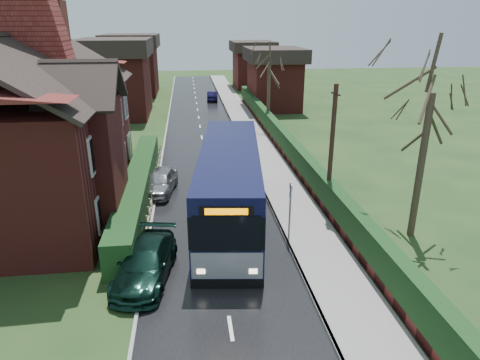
{
  "coord_description": "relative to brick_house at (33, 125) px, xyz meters",
  "views": [
    {
      "loc": [
        -1.06,
        -17.1,
        9.26
      ],
      "look_at": [
        1.37,
        2.69,
        1.8
      ],
      "focal_mm": 32.0,
      "sensor_mm": 36.0,
      "label": 1
    }
  ],
  "objects": [
    {
      "name": "right_wall_hedge",
      "position": [
        14.53,
        5.22,
        -3.36
      ],
      "size": [
        0.6,
        50.0,
        1.8
      ],
      "color": "maroon",
      "rests_on": "ground"
    },
    {
      "name": "road",
      "position": [
        8.73,
        5.22,
        -4.37
      ],
      "size": [
        6.0,
        100.0,
        0.02
      ],
      "primitive_type": "cube",
      "color": "black",
      "rests_on": "ground"
    },
    {
      "name": "tree_right_near",
      "position": [
        17.62,
        -5.38,
        2.56
      ],
      "size": [
        4.3,
        4.3,
        9.28
      ],
      "color": "#382C21",
      "rests_on": "ground"
    },
    {
      "name": "bus",
      "position": [
        9.53,
        -2.74,
        -2.58
      ],
      "size": [
        4.1,
        12.15,
        3.62
      ],
      "rotation": [
        0.0,
        0.0,
        -0.12
      ],
      "color": "black",
      "rests_on": "ground"
    },
    {
      "name": "picket_fence",
      "position": [
        5.58,
        0.22,
        -3.93
      ],
      "size": [
        0.1,
        16.0,
        0.9
      ],
      "primitive_type": null,
      "color": "tan",
      "rests_on": "ground"
    },
    {
      "name": "bus_stop_sign",
      "position": [
        11.93,
        -5.18,
        -2.57
      ],
      "size": [
        0.08,
        0.41,
        2.73
      ],
      "rotation": [
        0.0,
        0.0,
        -0.06
      ],
      "color": "slate",
      "rests_on": "ground"
    },
    {
      "name": "telegraph_pole",
      "position": [
        14.53,
        -2.56,
        -1.08
      ],
      "size": [
        0.22,
        0.84,
        6.52
      ],
      "rotation": [
        0.0,
        0.0,
        0.14
      ],
      "color": "black",
      "rests_on": "ground"
    },
    {
      "name": "tree_right_far",
      "position": [
        14.73,
        15.1,
        1.61
      ],
      "size": [
        4.15,
        4.15,
        8.02
      ],
      "color": "#362B20",
      "rests_on": "ground"
    },
    {
      "name": "kerb_right",
      "position": [
        11.78,
        5.22,
        -4.31
      ],
      "size": [
        0.12,
        100.0,
        0.14
      ],
      "primitive_type": "cube",
      "color": "gray",
      "rests_on": "ground"
    },
    {
      "name": "kerb_left",
      "position": [
        5.68,
        5.22,
        -4.33
      ],
      "size": [
        0.12,
        100.0,
        0.1
      ],
      "primitive_type": "cube",
      "color": "gray",
      "rests_on": "ground"
    },
    {
      "name": "ground",
      "position": [
        8.73,
        -4.78,
        -4.38
      ],
      "size": [
        140.0,
        140.0,
        0.0
      ],
      "primitive_type": "plane",
      "color": "#33491F",
      "rests_on": "ground"
    },
    {
      "name": "pavement",
      "position": [
        12.98,
        5.22,
        -4.31
      ],
      "size": [
        2.5,
        100.0,
        0.14
      ],
      "primitive_type": "cube",
      "color": "slate",
      "rests_on": "ground"
    },
    {
      "name": "car_distant",
      "position": [
        10.73,
        30.72,
        -3.79
      ],
      "size": [
        1.46,
        3.63,
        1.17
      ],
      "primitive_type": "imported",
      "rotation": [
        0.0,
        0.0,
        3.08
      ],
      "color": "black",
      "rests_on": "ground"
    },
    {
      "name": "front_hedge",
      "position": [
        4.83,
        0.22,
        -3.58
      ],
      "size": [
        1.2,
        16.0,
        1.6
      ],
      "primitive_type": "cube",
      "color": "black",
      "rests_on": "ground"
    },
    {
      "name": "car_silver",
      "position": [
        5.93,
        1.24,
        -3.72
      ],
      "size": [
        2.19,
        4.07,
        1.31
      ],
      "primitive_type": "imported",
      "rotation": [
        0.0,
        0.0,
        -0.17
      ],
      "color": "#AEADB2",
      "rests_on": "ground"
    },
    {
      "name": "car_green",
      "position": [
        5.83,
        -7.51,
        -3.72
      ],
      "size": [
        2.57,
        4.76,
        1.31
      ],
      "primitive_type": "imported",
      "rotation": [
        0.0,
        0.0,
        -0.17
      ],
      "color": "black",
      "rests_on": "ground"
    },
    {
      "name": "brick_house",
      "position": [
        0.0,
        0.0,
        0.0
      ],
      "size": [
        9.3,
        14.6,
        10.3
      ],
      "color": "maroon",
      "rests_on": "ground"
    }
  ]
}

